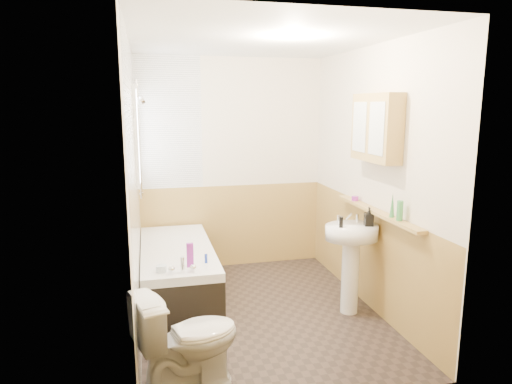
% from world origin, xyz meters
% --- Properties ---
extents(floor, '(2.80, 2.80, 0.00)m').
position_xyz_m(floor, '(0.00, 0.00, 0.00)').
color(floor, black).
rests_on(floor, ground).
extents(ceiling, '(2.80, 2.80, 0.00)m').
position_xyz_m(ceiling, '(0.00, 0.00, 2.50)').
color(ceiling, white).
rests_on(ceiling, ground).
extents(wall_back, '(2.20, 0.02, 2.50)m').
position_xyz_m(wall_back, '(0.00, 1.41, 1.25)').
color(wall_back, beige).
rests_on(wall_back, ground).
extents(wall_front, '(2.20, 0.02, 2.50)m').
position_xyz_m(wall_front, '(0.00, -1.41, 1.25)').
color(wall_front, beige).
rests_on(wall_front, ground).
extents(wall_left, '(0.02, 2.80, 2.50)m').
position_xyz_m(wall_left, '(-1.11, 0.00, 1.25)').
color(wall_left, beige).
rests_on(wall_left, ground).
extents(wall_right, '(0.02, 2.80, 2.50)m').
position_xyz_m(wall_right, '(1.11, 0.00, 1.25)').
color(wall_right, beige).
rests_on(wall_right, ground).
extents(wainscot_right, '(0.01, 2.80, 1.00)m').
position_xyz_m(wainscot_right, '(1.09, 0.00, 0.50)').
color(wainscot_right, tan).
rests_on(wainscot_right, wall_right).
extents(wainscot_front, '(2.20, 0.01, 1.00)m').
position_xyz_m(wainscot_front, '(0.00, -1.39, 0.50)').
color(wainscot_front, tan).
rests_on(wainscot_front, wall_front).
extents(wainscot_back, '(2.20, 0.01, 1.00)m').
position_xyz_m(wainscot_back, '(0.00, 1.39, 0.50)').
color(wainscot_back, tan).
rests_on(wainscot_back, wall_back).
extents(tile_cladding_left, '(0.01, 2.80, 2.50)m').
position_xyz_m(tile_cladding_left, '(-1.09, 0.00, 1.25)').
color(tile_cladding_left, white).
rests_on(tile_cladding_left, wall_left).
extents(tile_return_back, '(0.75, 0.01, 1.50)m').
position_xyz_m(tile_return_back, '(-0.73, 1.39, 1.75)').
color(tile_return_back, white).
rests_on(tile_return_back, wall_back).
extents(window, '(0.03, 0.79, 0.99)m').
position_xyz_m(window, '(-1.06, 0.95, 1.65)').
color(window, white).
rests_on(window, wall_left).
extents(bathtub, '(0.70, 1.67, 0.69)m').
position_xyz_m(bathtub, '(-0.73, 0.51, 0.29)').
color(bathtub, black).
rests_on(bathtub, floor).
extents(shower_riser, '(0.10, 0.08, 1.16)m').
position_xyz_m(shower_riser, '(-1.04, 0.68, 1.71)').
color(shower_riser, silver).
rests_on(shower_riser, wall_left).
extents(toilet, '(0.82, 0.60, 0.72)m').
position_xyz_m(toilet, '(-0.76, -1.00, 0.36)').
color(toilet, white).
rests_on(toilet, floor).
extents(sink, '(0.50, 0.40, 0.97)m').
position_xyz_m(sink, '(0.84, -0.17, 0.61)').
color(sink, white).
rests_on(sink, floor).
extents(pine_shelf, '(0.10, 1.46, 0.03)m').
position_xyz_m(pine_shelf, '(1.04, -0.24, 0.99)').
color(pine_shelf, tan).
rests_on(pine_shelf, wall_right).
extents(medicine_cabinet, '(0.17, 0.67, 0.60)m').
position_xyz_m(medicine_cabinet, '(1.01, -0.21, 1.75)').
color(medicine_cabinet, tan).
rests_on(medicine_cabinet, wall_right).
extents(foam_can, '(0.05, 0.05, 0.17)m').
position_xyz_m(foam_can, '(1.04, -0.63, 1.09)').
color(foam_can, '#388447').
rests_on(foam_can, pine_shelf).
extents(green_bottle, '(0.05, 0.05, 0.21)m').
position_xyz_m(green_bottle, '(1.04, -0.51, 1.11)').
color(green_bottle, '#388447').
rests_on(green_bottle, pine_shelf).
extents(black_jar, '(0.08, 0.08, 0.04)m').
position_xyz_m(black_jar, '(1.04, 0.20, 1.03)').
color(black_jar, purple).
rests_on(black_jar, pine_shelf).
extents(soap_bottle, '(0.12, 0.19, 0.08)m').
position_xyz_m(soap_bottle, '(0.98, -0.22, 0.90)').
color(soap_bottle, black).
rests_on(soap_bottle, sink).
extents(clear_bottle, '(0.05, 0.05, 0.10)m').
position_xyz_m(clear_bottle, '(0.71, -0.21, 0.91)').
color(clear_bottle, black).
rests_on(clear_bottle, sink).
extents(blue_gel, '(0.06, 0.04, 0.22)m').
position_xyz_m(blue_gel, '(-0.65, -0.09, 0.66)').
color(blue_gel, purple).
rests_on(blue_gel, bathtub).
extents(cream_jar, '(0.12, 0.12, 0.06)m').
position_xyz_m(cream_jar, '(-0.90, -0.15, 0.58)').
color(cream_jar, silver).
rests_on(cream_jar, bathtub).
extents(orange_bottle, '(0.03, 0.03, 0.08)m').
position_xyz_m(orange_bottle, '(-0.50, -0.02, 0.59)').
color(orange_bottle, '#19339E').
rests_on(orange_bottle, bathtub).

